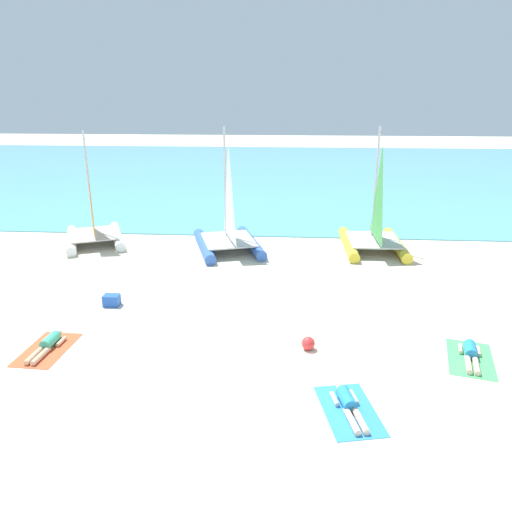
% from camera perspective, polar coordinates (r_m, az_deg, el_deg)
% --- Properties ---
extents(ground_plane, '(120.00, 120.00, 0.00)m').
position_cam_1_polar(ground_plane, '(21.41, 0.92, 1.03)').
color(ground_plane, beige).
extents(ocean_water, '(120.00, 40.00, 0.05)m').
position_cam_1_polar(ocean_water, '(42.51, 2.61, 9.89)').
color(ocean_water, '#5BB2C1').
rests_on(ocean_water, ground).
extents(sailboat_yellow, '(2.60, 4.02, 5.20)m').
position_cam_1_polar(sailboat_yellow, '(21.43, 13.73, 2.66)').
color(sailboat_yellow, yellow).
rests_on(sailboat_yellow, ground).
extents(sailboat_white, '(3.74, 4.45, 4.96)m').
position_cam_1_polar(sailboat_white, '(22.97, -18.59, 3.19)').
color(sailboat_white, white).
rests_on(sailboat_white, ground).
extents(sailboat_blue, '(3.62, 4.56, 5.19)m').
position_cam_1_polar(sailboat_blue, '(20.87, -3.30, 2.75)').
color(sailboat_blue, blue).
rests_on(sailboat_blue, ground).
extents(towel_left, '(1.19, 1.95, 0.01)m').
position_cam_1_polar(towel_left, '(14.24, -23.39, -10.07)').
color(towel_left, '#EA5933').
rests_on(towel_left, ground).
extents(sunbather_left, '(0.56, 1.57, 0.30)m').
position_cam_1_polar(sunbather_left, '(14.23, -23.33, -9.51)').
color(sunbather_left, '#3FB28C').
rests_on(sunbather_left, towel_left).
extents(towel_middle, '(1.47, 2.08, 0.01)m').
position_cam_1_polar(towel_middle, '(11.10, 10.91, -17.43)').
color(towel_middle, '#338CD8').
rests_on(towel_middle, ground).
extents(sunbather_middle, '(0.71, 1.56, 0.30)m').
position_cam_1_polar(sunbather_middle, '(11.08, 10.84, -16.71)').
color(sunbather_middle, '#268CCC').
rests_on(sunbather_middle, towel_middle).
extents(towel_right, '(1.53, 2.11, 0.01)m').
position_cam_1_polar(towel_right, '(13.85, 23.94, -11.00)').
color(towel_right, '#4CB266').
rests_on(towel_right, ground).
extents(sunbather_right, '(0.76, 1.55, 0.30)m').
position_cam_1_polar(sunbather_right, '(13.85, 23.99, -10.42)').
color(sunbather_right, '#268CCC').
rests_on(sunbather_right, towel_right).
extents(beach_ball, '(0.36, 0.36, 0.36)m').
position_cam_1_polar(beach_ball, '(13.11, 6.17, -10.20)').
color(beach_ball, red).
rests_on(beach_ball, ground).
extents(cooler_box, '(0.50, 0.36, 0.36)m').
position_cam_1_polar(cooler_box, '(16.24, -16.65, -5.02)').
color(cooler_box, blue).
rests_on(cooler_box, ground).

